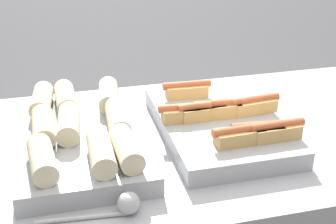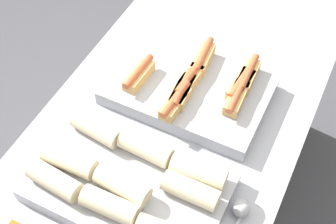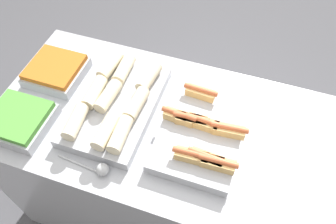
% 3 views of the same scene
% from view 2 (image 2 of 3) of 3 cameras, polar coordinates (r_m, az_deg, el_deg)
% --- Properties ---
extents(counter, '(1.65, 0.75, 0.87)m').
position_cam_2_polar(counter, '(1.79, 1.16, -8.31)').
color(counter, '#A8AAB2').
rests_on(counter, ground_plane).
extents(tray_hotdogs, '(0.34, 0.48, 0.10)m').
position_cam_2_polar(tray_hotdogs, '(1.44, 2.86, 2.89)').
color(tray_hotdogs, '#A8AAB2').
rests_on(tray_hotdogs, counter).
extents(tray_wraps, '(0.32, 0.51, 0.11)m').
position_cam_2_polar(tray_wraps, '(1.24, -4.80, -8.63)').
color(tray_wraps, '#A8AAB2').
rests_on(tray_wraps, counter).
extents(serving_spoon_near, '(0.22, 0.05, 0.05)m').
position_cam_2_polar(serving_spoon_near, '(1.24, 8.65, -12.06)').
color(serving_spoon_near, '#B2B5BA').
rests_on(serving_spoon_near, counter).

